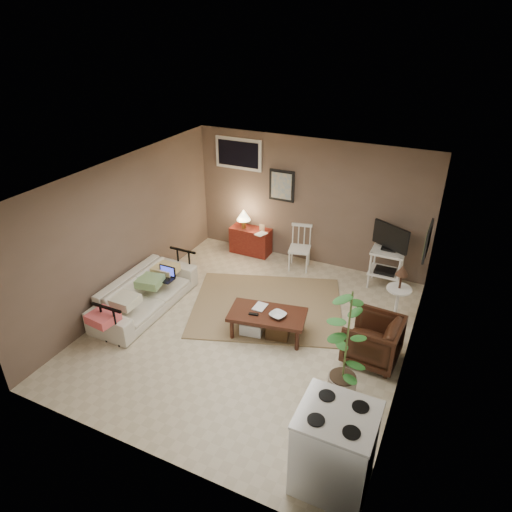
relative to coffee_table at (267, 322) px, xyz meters
The scene contains 20 objects.
floor 0.37m from the coffee_table, behind, with size 5.00×5.00×0.00m, color #C1B293.
art_back 2.90m from the coffee_table, 108.33° to the left, with size 0.50×0.03×0.60m, color black.
art_right 2.57m from the coffee_table, 28.92° to the left, with size 0.03×0.60×0.45m, color black.
window 3.49m from the coffee_table, 124.65° to the left, with size 0.96×0.03×0.60m, color silver.
rug 0.78m from the coffee_table, 113.66° to the left, with size 2.42×1.93×0.02m, color #8C7A51.
coffee_table is the anchor object (origin of this frame).
sofa 2.09m from the coffee_table, behind, with size 1.98×0.58×0.77m, color beige.
sofa_pillows 2.09m from the coffee_table, 168.30° to the right, with size 0.38×1.88×0.13m, color beige, non-canonical shape.
sofa_end_rails 1.98m from the coffee_table, behind, with size 0.53×1.98×0.66m, color black, non-canonical shape.
laptop 1.91m from the coffee_table, behind, with size 0.30×0.22×0.21m.
red_console 2.71m from the coffee_table, 121.28° to the left, with size 0.80×0.36×0.92m.
spindle_chair 2.18m from the coffee_table, 97.65° to the left, with size 0.46×0.46×0.85m.
tv_stand 2.57m from the coffee_table, 59.09° to the left, with size 0.64×0.45×1.18m.
side_table 2.09m from the coffee_table, 35.44° to the left, with size 0.38×0.38×1.01m.
armchair 1.54m from the coffee_table, ahead, with size 0.71×0.67×0.73m, color black.
potted_plant 1.66m from the coffee_table, 28.33° to the right, with size 0.40×0.40×1.60m.
stove 2.52m from the coffee_table, 50.41° to the right, with size 0.75×0.70×0.99m.
bowl 0.33m from the coffee_table, ahead, with size 0.23×0.06×0.23m, color #3E1B11.
book_table 0.38m from the coffee_table, 159.48° to the left, with size 0.17×0.02×0.24m, color #3E1B11.
book_console 2.51m from the coffee_table, 118.23° to the left, with size 0.17×0.02×0.23m, color #3E1B11.
Camera 1 is at (2.49, -5.08, 4.32)m, focal length 32.00 mm.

